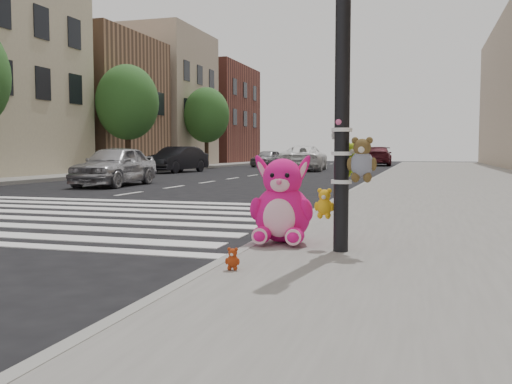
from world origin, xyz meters
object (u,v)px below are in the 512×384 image
at_px(car_silver_far, 115,166).
at_px(red_teddy, 233,259).
at_px(car_dark_far, 177,159).
at_px(pink_bunny, 282,206).
at_px(car_white_near, 304,158).
at_px(signal_pole, 346,98).

bearing_deg(car_silver_far, red_teddy, -58.99).
bearing_deg(car_dark_far, red_teddy, -55.89).
relative_size(pink_bunny, car_white_near, 0.20).
distance_m(pink_bunny, car_dark_far, 24.98).
bearing_deg(red_teddy, car_silver_far, 120.29).
relative_size(red_teddy, car_white_near, 0.04).
xyz_separation_m(car_silver_far, car_dark_far, (-2.80, 11.31, 0.02)).
distance_m(pink_bunny, car_silver_far, 13.90).
xyz_separation_m(signal_pole, car_dark_far, (-12.18, 22.59, -1.07)).
bearing_deg(car_dark_far, pink_bunny, -54.18).
relative_size(pink_bunny, car_dark_far, 0.24).
bearing_deg(red_teddy, car_dark_far, 111.44).
height_order(pink_bunny, car_dark_far, car_dark_far).
bearing_deg(car_silver_far, signal_pole, -53.52).
distance_m(pink_bunny, red_teddy, 1.65).
height_order(red_teddy, car_silver_far, car_silver_far).
distance_m(red_teddy, car_dark_far, 26.41).
distance_m(signal_pole, car_white_near, 28.17).
bearing_deg(red_teddy, pink_bunny, 83.95).
relative_size(red_teddy, car_dark_far, 0.05).
height_order(signal_pole, car_white_near, signal_pole).
height_order(pink_bunny, red_teddy, pink_bunny).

